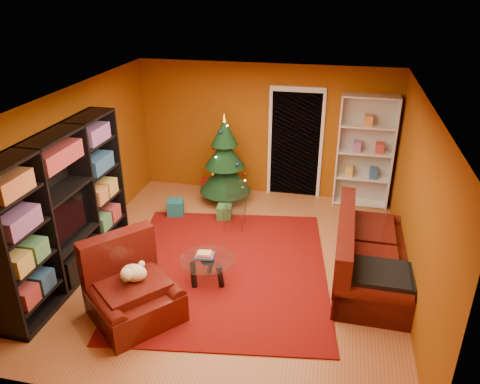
% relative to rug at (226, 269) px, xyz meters
% --- Properties ---
extents(floor, '(5.00, 5.50, 0.05)m').
position_rel_rug_xyz_m(floor, '(0.10, 0.17, -0.04)').
color(floor, '#A0582E').
rests_on(floor, ground).
extents(ceiling, '(5.00, 5.50, 0.05)m').
position_rel_rug_xyz_m(ceiling, '(0.10, 0.17, 2.61)').
color(ceiling, silver).
rests_on(ceiling, wall_back).
extents(wall_back, '(5.00, 0.05, 2.60)m').
position_rel_rug_xyz_m(wall_back, '(0.10, 2.94, 1.29)').
color(wall_back, '#90480B').
rests_on(wall_back, ground).
extents(wall_left, '(0.05, 5.50, 2.60)m').
position_rel_rug_xyz_m(wall_left, '(-2.42, 0.17, 1.29)').
color(wall_left, '#90480B').
rests_on(wall_left, ground).
extents(wall_right, '(0.05, 5.50, 2.60)m').
position_rel_rug_xyz_m(wall_right, '(2.63, 0.17, 1.29)').
color(wall_right, '#90480B').
rests_on(wall_right, ground).
extents(doorway, '(1.06, 0.60, 2.16)m').
position_rel_rug_xyz_m(doorway, '(0.70, 2.90, 1.04)').
color(doorway, black).
rests_on(doorway, floor).
extents(rug, '(3.47, 3.90, 0.02)m').
position_rel_rug_xyz_m(rug, '(0.00, 0.00, 0.00)').
color(rug, maroon).
rests_on(rug, floor).
extents(media_unit, '(0.46, 2.85, 2.18)m').
position_rel_rug_xyz_m(media_unit, '(-2.17, -0.61, 1.08)').
color(media_unit, black).
rests_on(media_unit, floor).
extents(christmas_tree, '(1.33, 1.33, 1.79)m').
position_rel_rug_xyz_m(christmas_tree, '(-0.57, 2.32, 0.86)').
color(christmas_tree, black).
rests_on(christmas_tree, floor).
extents(gift_box_teal, '(0.36, 0.36, 0.29)m').
position_rel_rug_xyz_m(gift_box_teal, '(-1.33, 1.54, 0.14)').
color(gift_box_teal, '#145F67').
rests_on(gift_box_teal, floor).
extents(gift_box_green, '(0.28, 0.28, 0.26)m').
position_rel_rug_xyz_m(gift_box_green, '(-0.41, 1.58, 0.12)').
color(gift_box_green, '#317935').
rests_on(gift_box_green, floor).
extents(gift_box_red, '(0.26, 0.26, 0.23)m').
position_rel_rug_xyz_m(gift_box_red, '(-1.07, 2.76, 0.10)').
color(gift_box_red, '#9D110E').
rests_on(gift_box_red, floor).
extents(white_bookshelf, '(1.02, 0.38, 2.19)m').
position_rel_rug_xyz_m(white_bookshelf, '(2.02, 2.74, 1.06)').
color(white_bookshelf, white).
rests_on(white_bookshelf, floor).
extents(armchair, '(1.56, 1.56, 0.86)m').
position_rel_rug_xyz_m(armchair, '(-0.89, -1.30, 0.42)').
color(armchair, '#420E0A').
rests_on(armchair, rug).
extents(dog, '(0.49, 0.50, 0.28)m').
position_rel_rug_xyz_m(dog, '(-0.89, -1.23, 0.63)').
color(dog, beige).
rests_on(dog, armchair).
extents(sofa, '(1.04, 2.24, 0.96)m').
position_rel_rug_xyz_m(sofa, '(2.12, 0.25, 0.47)').
color(sofa, '#420E0A').
rests_on(sofa, rug).
extents(coffee_table, '(0.88, 0.88, 0.50)m').
position_rel_rug_xyz_m(coffee_table, '(-0.16, -0.39, 0.20)').
color(coffee_table, gray).
rests_on(coffee_table, rug).
extents(acrylic_chair, '(0.42, 0.45, 0.77)m').
position_rel_rug_xyz_m(acrylic_chair, '(-0.14, 1.25, 0.37)').
color(acrylic_chair, '#66605B').
rests_on(acrylic_chair, rug).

